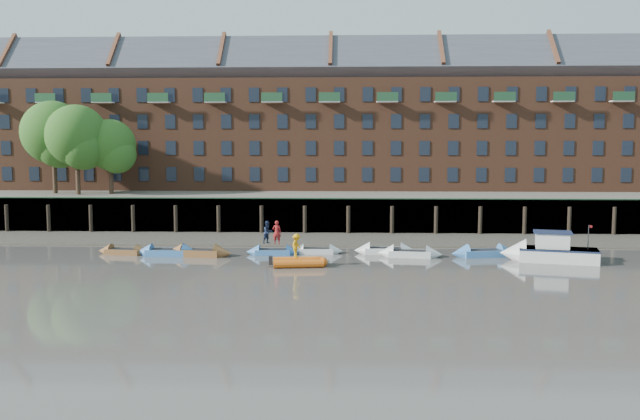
# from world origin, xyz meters

# --- Properties ---
(ground) EXTENTS (220.00, 220.00, 0.00)m
(ground) POSITION_xyz_m (0.00, 0.00, 0.00)
(ground) COLOR #58534D
(ground) RESTS_ON ground
(foreshore) EXTENTS (110.00, 8.00, 0.50)m
(foreshore) POSITION_xyz_m (0.00, 18.00, 0.00)
(foreshore) COLOR #3D382F
(foreshore) RESTS_ON ground
(mud_band) EXTENTS (110.00, 1.60, 0.10)m
(mud_band) POSITION_xyz_m (0.00, 14.60, 0.00)
(mud_band) COLOR #4C4336
(mud_band) RESTS_ON ground
(river_wall) EXTENTS (110.00, 1.23, 3.30)m
(river_wall) POSITION_xyz_m (-0.00, 22.38, 1.59)
(river_wall) COLOR #2D2A26
(river_wall) RESTS_ON ground
(bank_terrace) EXTENTS (110.00, 28.00, 3.20)m
(bank_terrace) POSITION_xyz_m (0.00, 36.00, 1.60)
(bank_terrace) COLOR #5E594D
(bank_terrace) RESTS_ON ground
(apartment_terrace) EXTENTS (80.60, 15.56, 20.98)m
(apartment_terrace) POSITION_xyz_m (-0.00, 36.99, 12.82)
(apartment_terrace) COLOR brown
(apartment_terrace) RESTS_ON bank_terrace
(tree_cluster) EXTENTS (11.76, 7.74, 9.40)m
(tree_cluster) POSITION_xyz_m (-25.62, 27.35, 9.00)
(tree_cluster) COLOR #3A281C
(tree_cluster) RESTS_ON bank_terrace
(rowboat_0) EXTENTS (4.26, 1.76, 1.20)m
(rowboat_0) POSITION_xyz_m (-14.91, 9.82, 0.21)
(rowboat_0) COLOR brown
(rowboat_0) RESTS_ON ground
(rowboat_1) EXTENTS (4.83, 1.53, 1.39)m
(rowboat_1) POSITION_xyz_m (-11.47, 9.38, 0.25)
(rowboat_1) COLOR #3C74B5
(rowboat_1) RESTS_ON ground
(rowboat_2) EXTENTS (5.11, 2.06, 1.44)m
(rowboat_2) POSITION_xyz_m (-9.07, 9.24, 0.25)
(rowboat_2) COLOR brown
(rowboat_2) RESTS_ON ground
(rowboat_3) EXTENTS (4.07, 1.20, 1.18)m
(rowboat_3) POSITION_xyz_m (-3.66, 10.12, 0.21)
(rowboat_3) COLOR #3C74B5
(rowboat_3) RESTS_ON ground
(rowboat_4) EXTENTS (3.98, 1.20, 1.15)m
(rowboat_4) POSITION_xyz_m (-0.41, 10.80, 0.20)
(rowboat_4) COLOR silver
(rowboat_4) RESTS_ON ground
(rowboat_5) EXTENTS (4.77, 1.62, 1.36)m
(rowboat_5) POSITION_xyz_m (4.80, 10.82, 0.24)
(rowboat_5) COLOR silver
(rowboat_5) RESTS_ON ground
(rowboat_6) EXTENTS (4.89, 1.98, 1.38)m
(rowboat_6) POSITION_xyz_m (6.52, 9.54, 0.24)
(rowboat_6) COLOR silver
(rowboat_6) RESTS_ON ground
(rowboat_7) EXTENTS (5.13, 2.29, 1.44)m
(rowboat_7) POSITION_xyz_m (12.01, 9.96, 0.25)
(rowboat_7) COLOR #3C74B5
(rowboat_7) RESTS_ON ground
(rib_tender) EXTENTS (3.79, 2.18, 0.64)m
(rib_tender) POSITION_xyz_m (-1.26, 5.46, 0.28)
(rib_tender) COLOR #D85E13
(rib_tender) RESTS_ON ground
(motor_launch) EXTENTS (6.97, 3.66, 2.74)m
(motor_launch) POSITION_xyz_m (15.74, 8.16, 0.70)
(motor_launch) COLOR silver
(motor_launch) RESTS_ON ground
(person_rower_a) EXTENTS (0.67, 0.45, 1.79)m
(person_rower_a) POSITION_xyz_m (-3.37, 10.17, 1.69)
(person_rower_a) COLOR maroon
(person_rower_a) RESTS_ON rowboat_3
(person_rower_b) EXTENTS (1.04, 1.05, 1.71)m
(person_rower_b) POSITION_xyz_m (-4.08, 10.42, 1.65)
(person_rower_b) COLOR #19233F
(person_rower_b) RESTS_ON rowboat_3
(person_rib_crew) EXTENTS (0.92, 1.20, 1.64)m
(person_rib_crew) POSITION_xyz_m (-1.53, 5.39, 1.42)
(person_rib_crew) COLOR orange
(person_rib_crew) RESTS_ON rib_tender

